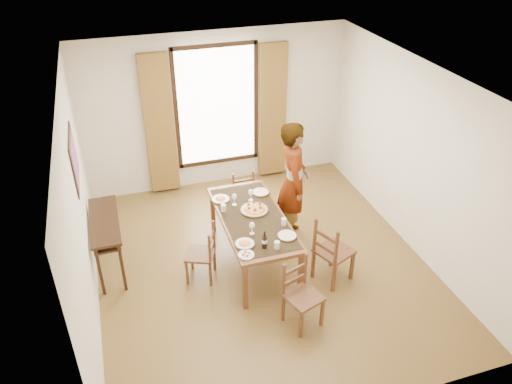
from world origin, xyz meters
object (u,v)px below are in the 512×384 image
object	(u,v)px
dining_table	(253,221)
pasta_platter	(254,208)
console_table	(105,227)
man	(293,182)

from	to	relation	value
dining_table	pasta_platter	xyz separation A→B (m)	(0.07, 0.14, 0.12)
dining_table	console_table	bearing A→B (deg)	166.22
console_table	dining_table	size ratio (longest dim) A/B	0.64
man	pasta_platter	xyz separation A→B (m)	(-0.68, -0.28, -0.13)
console_table	man	size ratio (longest dim) A/B	0.64
dining_table	man	bearing A→B (deg)	29.24
man	pasta_platter	bearing A→B (deg)	127.66
console_table	pasta_platter	bearing A→B (deg)	-9.60
pasta_platter	console_table	bearing A→B (deg)	170.40
man	console_table	bearing A→B (deg)	103.89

